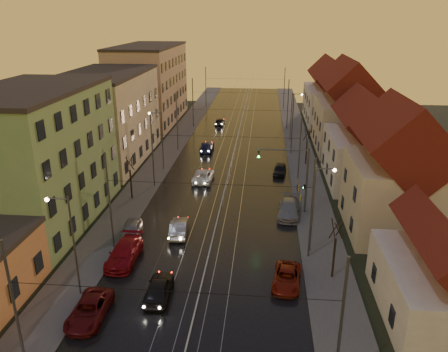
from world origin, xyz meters
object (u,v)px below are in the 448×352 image
(driving_car_0, at_px, (159,288))
(driving_car_1, at_px, (179,227))
(street_lamp_1, at_px, (317,201))
(driving_car_2, at_px, (203,176))
(driving_car_3, at_px, (207,146))
(street_lamp_0, at_px, (69,237))
(parked_left_3, at_px, (131,230))
(driving_car_4, at_px, (220,122))
(parked_right_2, at_px, (280,170))
(street_lamp_3, at_px, (293,112))
(parked_left_2, at_px, (124,253))
(parked_right_0, at_px, (287,278))
(traffic_light_mast, at_px, (297,172))
(parked_left_1, at_px, (89,310))
(street_lamp_2, at_px, (160,135))
(parked_right_1, at_px, (289,209))

(driving_car_0, xyz_separation_m, driving_car_1, (-0.38, 9.83, -0.03))
(street_lamp_1, xyz_separation_m, driving_car_2, (-12.05, 16.37, -4.18))
(driving_car_3, bearing_deg, street_lamp_0, 80.94)
(driving_car_0, height_order, parked_left_3, driving_car_0)
(driving_car_2, relative_size, driving_car_4, 1.28)
(driving_car_4, bearing_deg, parked_right_2, 114.39)
(street_lamp_3, height_order, parked_right_2, street_lamp_3)
(driving_car_1, bearing_deg, driving_car_3, -93.40)
(street_lamp_3, height_order, driving_car_0, street_lamp_3)
(street_lamp_3, bearing_deg, street_lamp_1, -90.00)
(parked_right_2, bearing_deg, parked_left_2, -114.82)
(street_lamp_1, xyz_separation_m, street_lamp_3, (0.00, 36.00, 0.00))
(street_lamp_0, distance_m, driving_car_1, 12.41)
(street_lamp_3, bearing_deg, parked_left_2, -112.39)
(driving_car_4, bearing_deg, street_lamp_3, 145.06)
(driving_car_1, relative_size, parked_right_0, 0.98)
(street_lamp_0, bearing_deg, traffic_light_mast, 43.10)
(traffic_light_mast, xyz_separation_m, parked_left_1, (-15.08, -18.49, -3.93))
(parked_left_1, bearing_deg, parked_right_2, 64.79)
(parked_right_0, bearing_deg, driving_car_3, 114.12)
(street_lamp_0, distance_m, street_lamp_1, 19.89)
(street_lamp_2, bearing_deg, driving_car_3, 61.97)
(street_lamp_0, height_order, street_lamp_3, same)
(traffic_light_mast, height_order, parked_left_2, traffic_light_mast)
(street_lamp_2, distance_m, parked_left_2, 23.49)
(street_lamp_1, height_order, parked_right_1, street_lamp_1)
(traffic_light_mast, height_order, driving_car_1, traffic_light_mast)
(driving_car_0, height_order, parked_right_1, parked_right_1)
(parked_left_2, bearing_deg, driving_car_4, 86.55)
(driving_car_0, relative_size, parked_right_1, 0.84)
(street_lamp_0, height_order, parked_right_2, street_lamp_0)
(street_lamp_1, xyz_separation_m, driving_car_1, (-12.38, 2.13, -4.16))
(driving_car_1, height_order, driving_car_4, driving_car_1)
(street_lamp_1, height_order, parked_right_2, street_lamp_1)
(driving_car_0, bearing_deg, street_lamp_1, -149.51)
(parked_right_2, bearing_deg, parked_left_1, -108.36)
(traffic_light_mast, relative_size, parked_right_1, 1.36)
(street_lamp_3, height_order, parked_right_0, street_lamp_3)
(street_lamp_3, distance_m, driving_car_2, 23.40)
(street_lamp_1, bearing_deg, parked_left_1, -147.04)
(parked_right_2, bearing_deg, parked_left_3, -121.26)
(driving_car_0, relative_size, driving_car_3, 0.92)
(parked_left_3, bearing_deg, parked_right_1, 15.18)
(driving_car_2, xyz_separation_m, parked_left_1, (-4.15, -26.87, -0.03))
(traffic_light_mast, relative_size, driving_car_3, 1.50)
(street_lamp_2, xyz_separation_m, parked_left_1, (2.02, -30.50, -4.21))
(traffic_light_mast, distance_m, driving_car_4, 39.90)
(parked_left_3, bearing_deg, driving_car_1, 6.29)
(street_lamp_0, distance_m, parked_left_2, 6.78)
(driving_car_1, relative_size, parked_left_3, 1.00)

